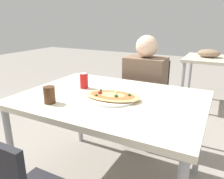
{
  "coord_description": "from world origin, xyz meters",
  "views": [
    {
      "loc": [
        0.71,
        -1.33,
        1.31
      ],
      "look_at": [
        0.02,
        -0.01,
        0.83
      ],
      "focal_mm": 35.0,
      "sensor_mm": 36.0,
      "label": 1
    }
  ],
  "objects_px": {
    "pizza_main": "(112,96)",
    "drink_glass": "(49,95)",
    "dining_table": "(111,105)",
    "soda_can": "(84,81)",
    "person_seated": "(145,83)",
    "chair_far_seated": "(147,97)"
  },
  "relations": [
    {
      "from": "pizza_main",
      "to": "drink_glass",
      "type": "height_order",
      "value": "drink_glass"
    },
    {
      "from": "dining_table",
      "to": "drink_glass",
      "type": "xyz_separation_m",
      "value": [
        -0.3,
        -0.3,
        0.12
      ]
    },
    {
      "from": "drink_glass",
      "to": "soda_can",
      "type": "bearing_deg",
      "value": 87.89
    },
    {
      "from": "person_seated",
      "to": "drink_glass",
      "type": "bearing_deg",
      "value": 72.33
    },
    {
      "from": "drink_glass",
      "to": "pizza_main",
      "type": "bearing_deg",
      "value": 37.96
    },
    {
      "from": "dining_table",
      "to": "pizza_main",
      "type": "bearing_deg",
      "value": -47.69
    },
    {
      "from": "chair_far_seated",
      "to": "pizza_main",
      "type": "bearing_deg",
      "value": 91.19
    },
    {
      "from": "soda_can",
      "to": "person_seated",
      "type": "bearing_deg",
      "value": 63.72
    },
    {
      "from": "dining_table",
      "to": "person_seated",
      "type": "relative_size",
      "value": 1.14
    },
    {
      "from": "drink_glass",
      "to": "chair_far_seated",
      "type": "bearing_deg",
      "value": 74.06
    },
    {
      "from": "soda_can",
      "to": "drink_glass",
      "type": "distance_m",
      "value": 0.39
    },
    {
      "from": "dining_table",
      "to": "chair_far_seated",
      "type": "distance_m",
      "value": 0.85
    },
    {
      "from": "chair_far_seated",
      "to": "soda_can",
      "type": "bearing_deg",
      "value": 67.42
    },
    {
      "from": "dining_table",
      "to": "drink_glass",
      "type": "height_order",
      "value": "drink_glass"
    },
    {
      "from": "person_seated",
      "to": "soda_can",
      "type": "distance_m",
      "value": 0.71
    },
    {
      "from": "soda_can",
      "to": "drink_glass",
      "type": "relative_size",
      "value": 1.09
    },
    {
      "from": "chair_far_seated",
      "to": "person_seated",
      "type": "relative_size",
      "value": 0.77
    },
    {
      "from": "pizza_main",
      "to": "soda_can",
      "type": "relative_size",
      "value": 3.41
    },
    {
      "from": "soda_can",
      "to": "chair_far_seated",
      "type": "bearing_deg",
      "value": 67.42
    },
    {
      "from": "chair_far_seated",
      "to": "drink_glass",
      "type": "distance_m",
      "value": 1.22
    },
    {
      "from": "person_seated",
      "to": "pizza_main",
      "type": "xyz_separation_m",
      "value": [
        0.02,
        -0.74,
        0.1
      ]
    },
    {
      "from": "person_seated",
      "to": "drink_glass",
      "type": "height_order",
      "value": "person_seated"
    }
  ]
}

